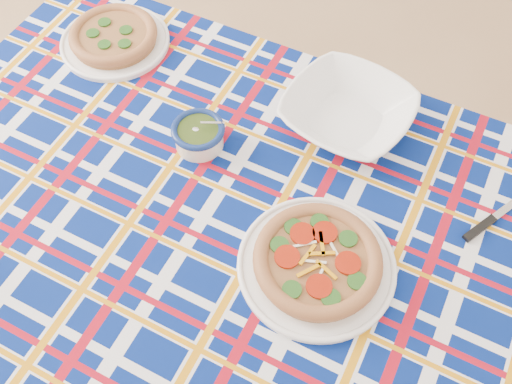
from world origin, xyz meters
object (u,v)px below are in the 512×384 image
(dining_table, at_px, (241,232))
(serving_bowl, at_px, (348,112))
(main_focaccia_plate, at_px, (317,260))
(pesto_bowl, at_px, (199,134))

(dining_table, height_order, serving_bowl, serving_bowl)
(dining_table, xyz_separation_m, serving_bowl, (0.15, 0.28, 0.10))
(serving_bowl, bearing_deg, dining_table, -118.31)
(main_focaccia_plate, bearing_deg, dining_table, 157.43)
(main_focaccia_plate, xyz_separation_m, serving_bowl, (-0.01, 0.35, 0.00))
(dining_table, xyz_separation_m, main_focaccia_plate, (0.16, -0.07, 0.10))
(dining_table, height_order, main_focaccia_plate, main_focaccia_plate)
(dining_table, distance_m, serving_bowl, 0.33)
(pesto_bowl, bearing_deg, dining_table, -47.73)
(dining_table, distance_m, main_focaccia_plate, 0.20)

